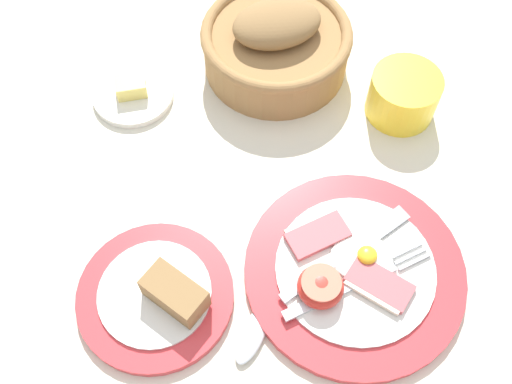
# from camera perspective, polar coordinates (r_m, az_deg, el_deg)

# --- Properties ---
(ground_plane) EXTENTS (3.00, 3.00, 0.00)m
(ground_plane) POSITION_cam_1_polar(r_m,az_deg,el_deg) (0.70, 4.24, -8.69)
(ground_plane) COLOR beige
(breakfast_plate) EXTENTS (0.25, 0.25, 0.04)m
(breakfast_plate) POSITION_cam_1_polar(r_m,az_deg,el_deg) (0.70, 9.12, -7.41)
(breakfast_plate) COLOR red
(breakfast_plate) RESTS_ON ground_plane
(bread_plate) EXTENTS (0.18, 0.18, 0.05)m
(bread_plate) POSITION_cam_1_polar(r_m,az_deg,el_deg) (0.69, -9.27, -9.66)
(bread_plate) COLOR red
(bread_plate) RESTS_ON ground_plane
(sugar_cup) EXTENTS (0.09, 0.09, 0.06)m
(sugar_cup) POSITION_cam_1_polar(r_m,az_deg,el_deg) (0.82, 13.87, 9.02)
(sugar_cup) COLOR yellow
(sugar_cup) RESTS_ON ground_plane
(bread_basket) EXTENTS (0.20, 0.20, 0.10)m
(bread_basket) POSITION_cam_1_polar(r_m,az_deg,el_deg) (0.84, 1.92, 13.94)
(bread_basket) COLOR olive
(bread_basket) RESTS_ON ground_plane
(butter_dish) EXTENTS (0.11, 0.11, 0.03)m
(butter_dish) POSITION_cam_1_polar(r_m,az_deg,el_deg) (0.84, -11.66, 9.22)
(butter_dish) COLOR silver
(butter_dish) RESTS_ON ground_plane
(teaspoon_by_saucer) EXTENTS (0.09, 0.18, 0.01)m
(teaspoon_by_saucer) POSITION_cam_1_polar(r_m,az_deg,el_deg) (0.66, -1.34, -15.53)
(teaspoon_by_saucer) COLOR silver
(teaspoon_by_saucer) RESTS_ON ground_plane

